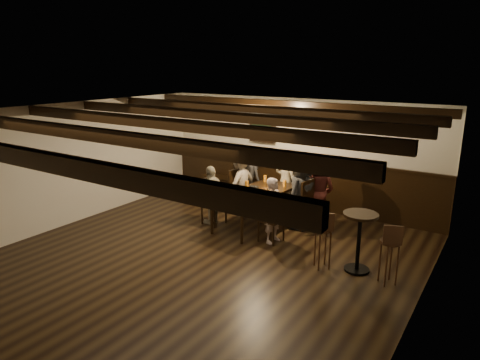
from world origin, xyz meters
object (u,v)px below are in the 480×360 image
Objects in this scene: person_left_far at (212,195)px; bar_stool_left at (323,247)px; dining_table at (256,194)px; chair_right_near at (299,213)px; person_bench_centre at (285,181)px; person_bench_right at (319,190)px; person_left_near at (240,182)px; high_top_table at (359,233)px; bar_stool_right at (389,261)px; chair_right_far at (272,227)px; chair_left_far at (213,210)px; person_bench_left at (248,176)px; person_right_far at (274,210)px; person_right_near at (301,193)px; chair_left_near at (241,199)px.

person_left_far reaches higher than bar_stool_left.
chair_right_near is at bearing 31.98° from dining_table.
person_bench_right is at bearing 170.54° from person_bench_centre.
person_bench_centre is at bearing 128.66° from person_left_near.
person_bench_centre reaches higher than high_top_table.
person_bench_centre is 1.43× the size of bar_stool_left.
chair_right_far is at bearing 147.09° from bar_stool_right.
high_top_table is at bearing 136.03° from person_bench_right.
person_bench_right is (0.99, 0.80, 0.04)m from dining_table.
person_bench_left is at bearing -172.38° from chair_left_far.
person_left_near is at bearing 15.26° from person_bench_right.
bar_stool_left is at bearing -106.66° from person_right_far.
person_bench_left reaches higher than bar_stool_right.
chair_left_far is 0.93× the size of chair_right_near.
dining_table is 0.92m from chair_right_near.
person_bench_centre reaches higher than person_left_near.
person_bench_left is 1.00× the size of person_bench_right.
person_bench_centre is at bearing 51.34° from person_right_near.
dining_table is at bearing 122.03° from chair_left_far.
chair_right_near is 0.72× the size of person_bench_right.
person_left_near is 1.40× the size of bar_stool_left.
person_left_near reaches higher than dining_table.
person_right_near is (1.49, -0.16, 0.04)m from person_left_near.
person_right_near reaches higher than bar_stool_left.
chair_right_far is at bearing 178.01° from person_right_near.
chair_right_near is 1.03× the size of bar_stool_left.
person_left_far is 1.24× the size of bar_stool_left.
chair_left_far is (-0.76, -0.37, -0.36)m from dining_table.
chair_left_near is 1.70m from chair_right_far.
person_bench_left is 3.31m from bar_stool_left.
chair_left_near is at bearing 135.41° from bar_stool_right.
person_bench_right is at bearing 45.00° from dining_table.
bar_stool_left is (1.13, -0.47, -0.24)m from person_right_far.
person_right_far is at bearing 90.00° from person_left_far.
person_bench_right is 2.13m from person_left_far.
chair_right_near is 0.83× the size of person_left_far.
person_right_near reaches higher than person_bench_left.
person_right_far is 1.25× the size of bar_stool_left.
bar_stool_left reaches higher than dining_table.
person_left_near reaches higher than bar_stool_right.
person_left_near is at bearing 58.50° from chair_right_far.
person_right_far is (-0.07, -0.90, 0.29)m from chair_right_near.
chair_right_far is at bearing 170.65° from high_top_table.
chair_right_near is 0.90m from chair_right_far.
high_top_table is at bearing -120.69° from chair_right_near.
bar_stool_left is 1.00× the size of bar_stool_right.
dining_table is 2.46m from high_top_table.
person_left_near is at bearing -90.00° from chair_left_near.
chair_left_near reaches higher than chair_right_far.
bar_stool_left is at bearing -157.64° from high_top_table.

